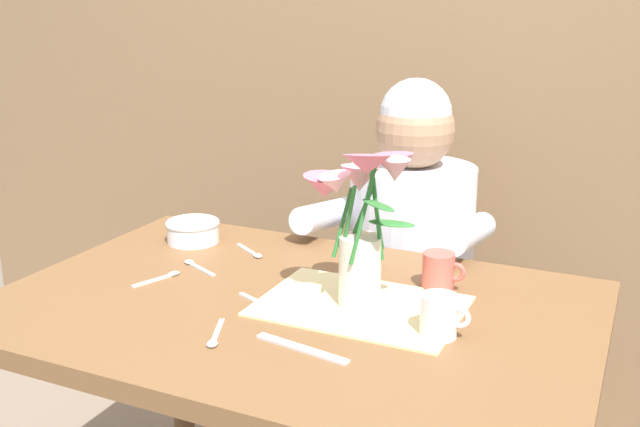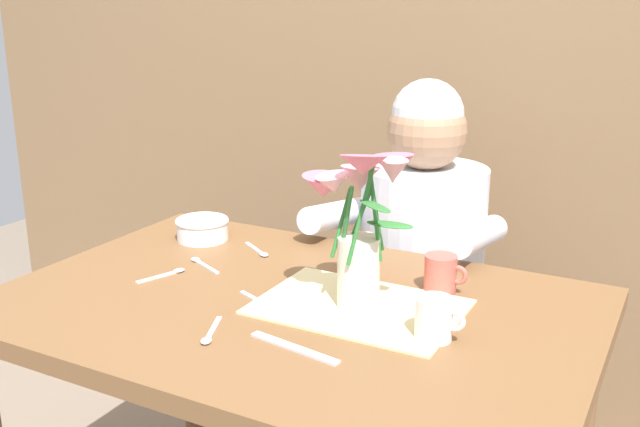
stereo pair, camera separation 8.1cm
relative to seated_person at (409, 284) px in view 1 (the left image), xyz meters
name	(u,v)px [view 1 (the left image)]	position (x,y,z in m)	size (l,w,h in m)	color
wood_panel_backdrop	(444,26)	(-0.05, 0.43, 0.69)	(4.00, 0.10, 2.50)	brown
dining_table	(292,346)	(-0.05, -0.62, 0.08)	(1.20, 0.80, 0.74)	brown
seated_person	(409,284)	(0.00, 0.00, 0.00)	(0.45, 0.47, 1.14)	#4C4C56
striped_placemat	(360,306)	(0.08, -0.58, 0.18)	(0.40, 0.28, 0.01)	beige
flower_vase	(362,216)	(0.08, -0.58, 0.37)	(0.23, 0.24, 0.33)	silver
ceramic_bowl	(193,230)	(-0.45, -0.38, 0.21)	(0.14, 0.14, 0.06)	white
dinner_knife	(302,348)	(0.06, -0.79, 0.18)	(0.19, 0.02, 0.01)	silver
ceramic_mug	(440,316)	(0.26, -0.64, 0.22)	(0.09, 0.07, 0.08)	silver
coffee_cup	(439,271)	(0.20, -0.42, 0.22)	(0.09, 0.07, 0.08)	#CC564C
spoon_0	(253,253)	(-0.27, -0.40, 0.18)	(0.11, 0.08, 0.01)	silver
spoon_1	(195,265)	(-0.35, -0.53, 0.18)	(0.11, 0.06, 0.01)	silver
spoon_2	(164,277)	(-0.37, -0.62, 0.18)	(0.06, 0.12, 0.01)	silver
spoon_3	(215,338)	(-0.10, -0.82, 0.18)	(0.06, 0.12, 0.01)	silver
spoon_4	(264,304)	(-0.10, -0.65, 0.18)	(0.12, 0.06, 0.01)	silver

